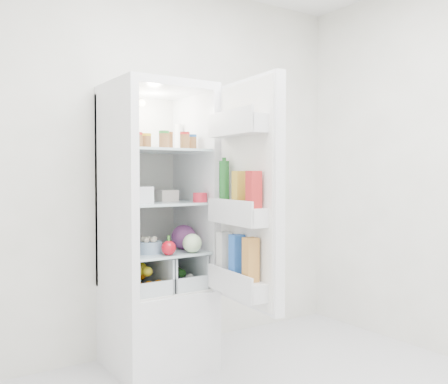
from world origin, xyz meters
TOP-DOWN VIEW (x-y plane):
  - room_walls at (0.00, 0.00)m, footprint 3.02×3.02m
  - refrigerator at (-0.20, 1.25)m, footprint 0.60×0.60m
  - shelf_low at (-0.20, 1.19)m, footprint 0.49×0.53m
  - shelf_mid at (-0.20, 1.19)m, footprint 0.49×0.53m
  - shelf_top at (-0.20, 1.19)m, footprint 0.49×0.53m
  - crisper_left at (-0.32, 1.19)m, footprint 0.23×0.46m
  - crisper_right at (-0.08, 1.19)m, footprint 0.23×0.46m
  - condiment_jars at (-0.22, 1.10)m, footprint 0.46×0.32m
  - squeeze_bottle at (0.01, 1.30)m, footprint 0.06×0.06m
  - tub_white at (-0.37, 1.11)m, footprint 0.19×0.19m
  - tub_cream at (-0.12, 1.23)m, footprint 0.13×0.13m
  - tin_red at (-0.01, 0.99)m, footprint 0.11×0.11m
  - foil_tray at (-0.36, 1.32)m, footprint 0.21×0.18m
  - red_cabbage at (-0.05, 1.13)m, footprint 0.16×0.16m
  - bell_pepper at (-0.24, 0.97)m, footprint 0.09×0.09m
  - mushroom_bowl at (-0.30, 1.10)m, footprint 0.18×0.18m
  - salad_bag at (-0.07, 0.97)m, footprint 0.12×0.12m
  - citrus_pile at (-0.33, 1.12)m, footprint 0.20×0.24m
  - veg_pile at (-0.07, 1.18)m, footprint 0.16×0.30m
  - fridge_door at (0.07, 0.61)m, footprint 0.22×0.60m

SIDE VIEW (x-z plane):
  - veg_pile at x=-0.07m, z-range 0.51..0.61m
  - citrus_pile at x=-0.33m, z-range 0.51..0.67m
  - crisper_left at x=-0.32m, z-range 0.50..0.72m
  - crisper_right at x=-0.08m, z-range 0.50..0.72m
  - refrigerator at x=-0.20m, z-range -0.23..1.57m
  - shelf_low at x=-0.20m, z-range 0.73..0.75m
  - mushroom_bowl at x=-0.30m, z-range 0.75..0.82m
  - bell_pepper at x=-0.24m, z-range 0.75..0.84m
  - salad_bag at x=-0.07m, z-range 0.75..0.87m
  - red_cabbage at x=-0.05m, z-range 0.75..0.91m
  - shelf_mid at x=-0.20m, z-range 1.04..1.06m
  - foil_tray at x=-0.36m, z-range 1.06..1.10m
  - tin_red at x=-0.01m, z-range 1.06..1.12m
  - tub_cream at x=-0.12m, z-range 1.06..1.13m
  - fridge_door at x=0.07m, z-range 0.44..1.74m
  - tub_white at x=-0.37m, z-range 1.06..1.16m
  - shelf_top at x=-0.20m, z-range 1.37..1.39m
  - condiment_jars at x=-0.22m, z-range 1.39..1.47m
  - squeeze_bottle at x=0.01m, z-range 1.39..1.57m
  - room_walls at x=0.00m, z-range 0.29..2.90m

